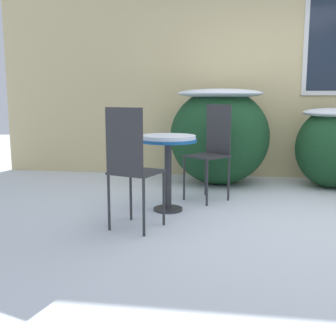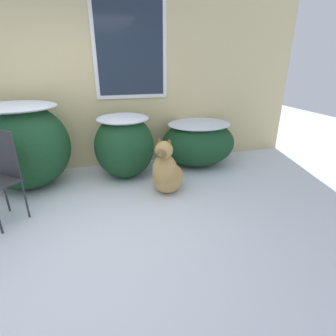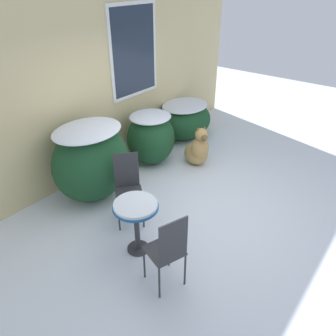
% 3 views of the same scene
% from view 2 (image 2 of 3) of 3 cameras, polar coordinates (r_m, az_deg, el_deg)
% --- Properties ---
extents(ground_plane, '(16.00, 16.00, 0.00)m').
position_cam_2_polar(ground_plane, '(2.98, -18.76, -15.15)').
color(ground_plane, silver).
extents(house_wall, '(8.00, 0.10, 3.06)m').
position_cam_2_polar(house_wall, '(4.60, -19.81, 18.64)').
color(house_wall, '#D1BC84').
rests_on(house_wall, ground_plane).
extents(shrub_left, '(1.29, 1.06, 1.25)m').
position_cam_2_polar(shrub_left, '(4.22, -29.17, 4.44)').
color(shrub_left, '#194223').
rests_on(shrub_left, ground_plane).
extents(shrub_middle, '(0.93, 0.88, 1.01)m').
position_cam_2_polar(shrub_middle, '(4.17, -9.47, 5.09)').
color(shrub_middle, '#194223').
rests_on(shrub_middle, ground_plane).
extents(shrub_right, '(1.29, 1.06, 0.80)m').
position_cam_2_polar(shrub_right, '(4.68, 6.62, 5.82)').
color(shrub_right, '#194223').
rests_on(shrub_right, ground_plane).
extents(patio_chair_near_table, '(0.54, 0.54, 1.06)m').
position_cam_2_polar(patio_chair_near_table, '(3.48, -32.55, -1.07)').
color(patio_chair_near_table, '#2D2D30').
rests_on(patio_chair_near_table, ground_plane).
extents(dog, '(0.65, 0.71, 0.83)m').
position_cam_2_polar(dog, '(3.64, -0.27, -1.13)').
color(dog, tan).
rests_on(dog, ground_plane).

